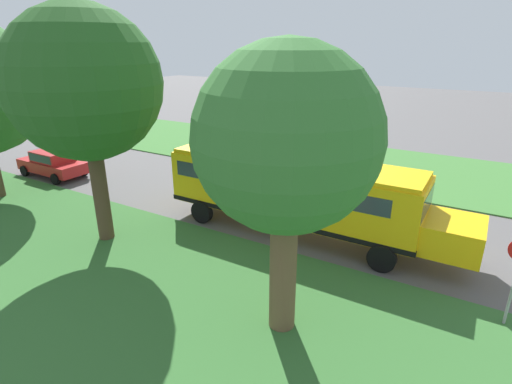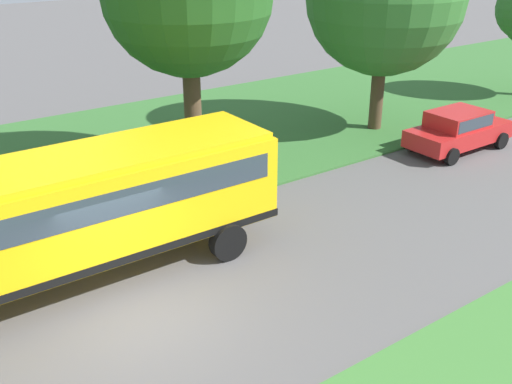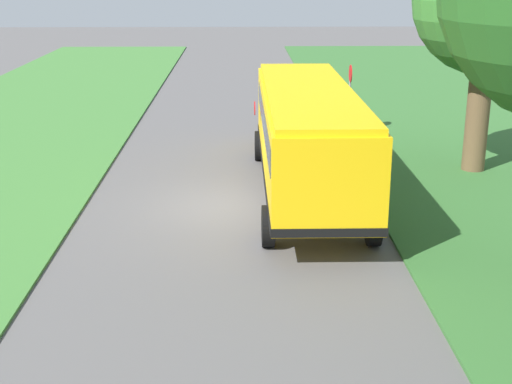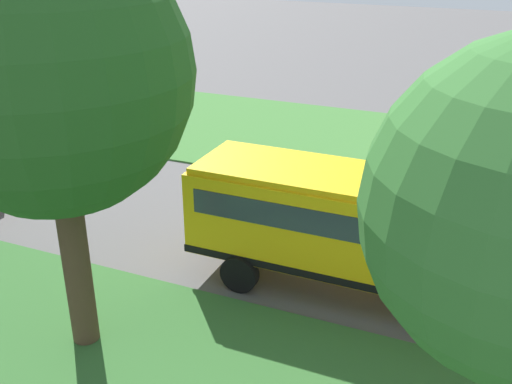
{
  "view_description": "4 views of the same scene",
  "coord_description": "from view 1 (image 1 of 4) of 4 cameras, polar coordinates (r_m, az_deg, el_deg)",
  "views": [
    {
      "loc": [
        -16.16,
        -7.33,
        7.54
      ],
      "look_at": [
        -2.18,
        1.0,
        1.41
      ],
      "focal_mm": 28.0,
      "sensor_mm": 36.0,
      "label": 1
    },
    {
      "loc": [
        10.5,
        -4.24,
        8.03
      ],
      "look_at": [
        -0.66,
        3.68,
        1.86
      ],
      "focal_mm": 42.0,
      "sensor_mm": 36.0,
      "label": 2
    },
    {
      "loc": [
        -0.33,
        18.82,
        6.4
      ],
      "look_at": [
        -0.67,
        3.81,
        1.6
      ],
      "focal_mm": 50.0,
      "sensor_mm": 36.0,
      "label": 3
    },
    {
      "loc": [
        -15.46,
        -2.6,
        8.67
      ],
      "look_at": [
        -0.41,
        3.88,
        1.4
      ],
      "focal_mm": 42.0,
      "sensor_mm": 36.0,
      "label": 4
    }
  ],
  "objects": [
    {
      "name": "grass_far_side",
      "position": [
        27.26,
        14.02,
        4.04
      ],
      "size": [
        10.0,
        80.0,
        0.07
      ],
      "primitive_type": "cube",
      "color": "#3D7533",
      "rests_on": "ground"
    },
    {
      "name": "grass_verge",
      "position": [
        12.16,
        -15.8,
        -18.37
      ],
      "size": [
        12.0,
        80.0,
        0.08
      ],
      "primitive_type": "cube",
      "color": "#33662D",
      "rests_on": "ground"
    },
    {
      "name": "car_red_nearest",
      "position": [
        26.58,
        -27.03,
        3.85
      ],
      "size": [
        2.02,
        4.4,
        1.56
      ],
      "color": "#B21E1E",
      "rests_on": "ground"
    },
    {
      "name": "oak_tree_roadside_mid",
      "position": [
        15.74,
        -23.42,
        13.6
      ],
      "size": [
        5.5,
        5.5,
        8.91
      ],
      "color": "#4C3826",
      "rests_on": "ground"
    },
    {
      "name": "school_bus",
      "position": [
        16.31,
        5.81,
        0.4
      ],
      "size": [
        2.85,
        12.42,
        3.16
      ],
      "color": "yellow",
      "rests_on": "ground"
    },
    {
      "name": "oak_tree_beside_bus",
      "position": [
        9.48,
        5.02,
        6.64
      ],
      "size": [
        4.57,
        4.57,
        7.7
      ],
      "color": "brown",
      "rests_on": "ground"
    },
    {
      "name": "ground_plane",
      "position": [
        19.28,
        5.9,
        -2.49
      ],
      "size": [
        120.0,
        120.0,
        0.0
      ],
      "primitive_type": "plane",
      "color": "#565454"
    }
  ]
}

